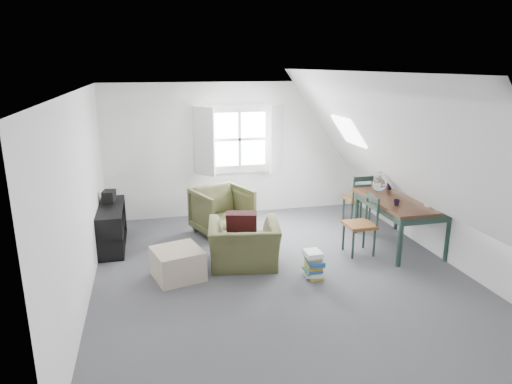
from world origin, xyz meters
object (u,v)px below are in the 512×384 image
object	(u,v)px
armchair_near	(244,265)
armchair_far	(222,233)
ottoman	(178,263)
media_shelf	(110,229)
magazine_stack	(314,264)
dining_table	(400,205)
dining_chair_near	(362,224)
dining_chair_far	(358,198)

from	to	relation	value
armchair_near	armchair_far	size ratio (longest dim) A/B	1.13
ottoman	media_shelf	bearing A→B (deg)	125.57
armchair_near	ottoman	distance (m)	0.99
magazine_stack	dining_table	bearing A→B (deg)	23.62
armchair_near	dining_chair_near	bearing A→B (deg)	-169.77
armchair_near	magazine_stack	distance (m)	1.05
magazine_stack	media_shelf	bearing A→B (deg)	147.50
dining_chair_near	armchair_far	bearing A→B (deg)	-108.40
armchair_far	media_shelf	xyz separation A→B (m)	(-1.82, -0.20, 0.30)
dining_table	magazine_stack	world-z (taller)	dining_table
dining_chair_far	media_shelf	bearing A→B (deg)	11.83
media_shelf	dining_chair_far	bearing A→B (deg)	0.44
armchair_near	armchair_far	xyz separation A→B (m)	(-0.09, 1.36, 0.00)
media_shelf	dining_table	bearing A→B (deg)	-14.20
dining_chair_near	magazine_stack	world-z (taller)	dining_chair_near
dining_chair_far	magazine_stack	bearing A→B (deg)	60.72
dining_table	dining_chair_far	size ratio (longest dim) A/B	1.71
dining_table	magazine_stack	xyz separation A→B (m)	(-1.70, -0.74, -0.50)
armchair_near	dining_table	world-z (taller)	dining_table
dining_table	dining_chair_near	xyz separation A→B (m)	(-0.70, -0.12, -0.21)
ottoman	dining_chair_far	size ratio (longest dim) A/B	0.67
magazine_stack	dining_chair_far	bearing A→B (deg)	50.72
media_shelf	magazine_stack	distance (m)	3.26
armchair_far	dining_chair_near	distance (m)	2.39
ottoman	dining_table	bearing A→B (deg)	5.26
dining_chair_far	magazine_stack	world-z (taller)	dining_chair_far
armchair_near	dining_table	size ratio (longest dim) A/B	0.63
dining_chair_far	media_shelf	xyz separation A→B (m)	(-4.30, -0.14, -0.18)
dining_chair_near	magazine_stack	size ratio (longest dim) A/B	2.47
dining_chair_near	magazine_stack	bearing A→B (deg)	-41.84
dining_table	dining_chair_far	bearing A→B (deg)	94.89
dining_table	dining_chair_near	distance (m)	0.74
armchair_near	magazine_stack	bearing A→B (deg)	154.23
dining_chair_far	magazine_stack	size ratio (longest dim) A/B	2.48
dining_table	dining_chair_far	distance (m)	1.18
media_shelf	armchair_far	bearing A→B (deg)	4.89
ottoman	magazine_stack	xyz separation A→B (m)	(1.80, -0.42, -0.02)
dining_table	dining_chair_far	world-z (taller)	dining_chair_far
armchair_near	magazine_stack	size ratio (longest dim) A/B	2.68
armchair_far	media_shelf	bearing A→B (deg)	165.13
armchair_near	dining_chair_far	world-z (taller)	dining_chair_far
dining_table	magazine_stack	bearing A→B (deg)	-158.93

